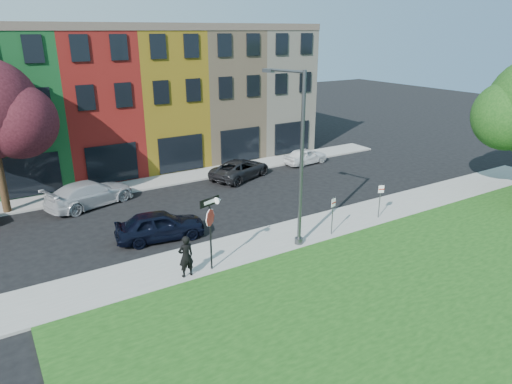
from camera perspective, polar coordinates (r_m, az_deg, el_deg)
ground at (r=21.36m, az=8.19°, el=-8.64°), size 120.00×120.00×0.00m
sidewalk_near at (r=24.56m, az=7.35°, el=-4.54°), size 40.00×3.00×0.12m
sidewalk_far at (r=32.28m, az=-13.32°, el=1.06°), size 40.00×2.40×0.12m
rowhouse_block at (r=37.12m, az=-16.37°, el=11.02°), size 30.00×10.12×10.00m
stop_sign at (r=19.40m, az=-5.75°, el=-3.41°), size 1.02×0.33×3.33m
man at (r=19.59m, az=-8.76°, el=-7.95°), size 0.73×0.53×1.86m
sedan_near at (r=23.54m, az=-11.90°, el=-4.08°), size 3.17×4.98×1.51m
parked_car_silver at (r=29.14m, az=-20.03°, el=-0.17°), size 5.25×6.55×1.53m
parked_car_dark at (r=32.56m, az=-2.00°, el=2.90°), size 5.77×6.53×1.37m
parked_car_white at (r=36.32m, az=6.20°, el=4.49°), size 2.26×4.03×1.27m
street_lamp at (r=21.31m, az=5.28°, el=3.90°), size 0.94×2.52×8.29m
parking_sign_a at (r=23.39m, az=9.57°, el=-2.37°), size 0.32×0.12×2.02m
parking_sign_b at (r=26.05m, az=15.27°, el=-0.57°), size 0.30×0.16×1.96m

